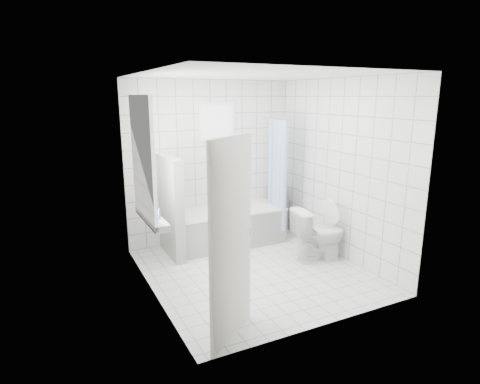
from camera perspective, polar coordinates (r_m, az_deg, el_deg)
ground at (r=5.62m, az=2.09°, el=-11.17°), size 3.00×3.00×0.00m
ceiling at (r=5.12m, az=2.34°, el=16.34°), size 3.00×3.00×0.00m
wall_back at (r=6.55m, az=-4.12°, el=4.27°), size 2.80×0.02×2.60m
wall_front at (r=4.00m, az=12.58°, el=-1.97°), size 2.80×0.02×2.60m
wall_left at (r=4.72m, az=-12.87°, el=0.36°), size 0.02×3.00×2.60m
wall_right at (r=6.01m, az=14.02°, el=3.07°), size 0.02×3.00×2.60m
window_left at (r=4.96m, az=-13.39°, el=4.49°), size 0.01×0.90×1.40m
window_back at (r=6.48m, az=-3.24°, el=9.97°), size 0.50×0.01×0.50m
window_sill at (r=5.13m, az=-12.45°, el=-3.65°), size 0.18×1.02×0.08m
door at (r=3.83m, az=-1.25°, el=-7.07°), size 0.66×0.52×2.00m
bathtub at (r=6.50m, az=-1.69°, el=-4.93°), size 1.77×0.77×0.58m
partition_wall at (r=6.00m, az=-9.79°, el=-2.12°), size 0.15×0.85×1.50m
tiled_ledge at (r=7.20m, az=5.05°, el=-3.28°), size 0.40×0.24×0.55m
toilet at (r=5.96m, az=11.21°, el=-5.91°), size 0.83×0.55×0.79m
curtain_rod at (r=6.55m, az=4.98°, el=10.42°), size 0.02×0.80×0.02m
shower_curtain at (r=6.55m, az=5.41°, el=2.47°), size 0.14×0.48×1.78m
tub_faucet at (r=6.69m, az=-2.16°, el=0.56°), size 0.18×0.06×0.06m
sill_bottles at (r=5.13m, az=-12.54°, el=-1.79°), size 0.17×0.62×0.32m
ledge_bottles at (r=7.08m, az=5.17°, el=-0.26°), size 0.18×0.17×0.26m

